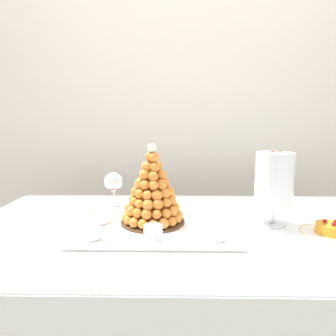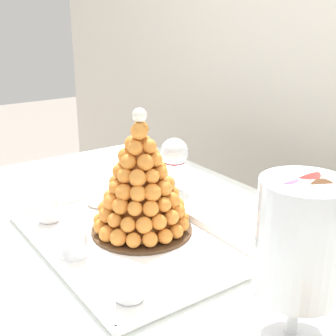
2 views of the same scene
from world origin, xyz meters
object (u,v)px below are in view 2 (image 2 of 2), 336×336
dessert_cup_left (49,210)px  dessert_cup_mid_left (73,245)px  dessert_cup_centre (129,285)px  wine_glass (174,154)px  macaron_goblet (300,241)px  serving_tray (127,240)px  creme_brulee_ramekin (104,198)px  croquembouche (141,185)px

dessert_cup_left → dessert_cup_mid_left: same height
dessert_cup_centre → dessert_cup_left: bearing=179.7°
dessert_cup_left → wine_glass: (-0.01, 0.39, 0.08)m
dessert_cup_centre → wine_glass: 0.57m
dessert_cup_left → macaron_goblet: 0.67m
serving_tray → creme_brulee_ramekin: size_ratio=6.36×
serving_tray → wine_glass: bearing=126.1°
dessert_cup_left → macaron_goblet: size_ratio=0.19×
croquembouche → dessert_cup_mid_left: (0.01, -0.18, -0.09)m
serving_tray → dessert_cup_centre: (0.20, -0.11, 0.03)m
creme_brulee_ramekin → wine_glass: wine_glass is taller
dessert_cup_mid_left → croquembouche: bearing=94.6°
creme_brulee_ramekin → macaron_goblet: (0.65, 0.00, 0.15)m
macaron_goblet → wine_glass: bearing=160.7°
croquembouche → creme_brulee_ramekin: size_ratio=3.37×
croquembouche → dessert_cup_left: size_ratio=5.42×
dessert_cup_mid_left → creme_brulee_ramekin: 0.29m
dessert_cup_left → wine_glass: bearing=91.0°
serving_tray → creme_brulee_ramekin: bearing=165.9°
dessert_cup_centre → macaron_goblet: size_ratio=0.21×
wine_glass → macaron_goblet: bearing=-19.3°
macaron_goblet → dessert_cup_mid_left: bearing=-156.4°
croquembouche → dessert_cup_centre: (0.21, -0.16, -0.09)m
serving_tray → dessert_cup_centre: dessert_cup_centre is taller
dessert_cup_mid_left → dessert_cup_centre: size_ratio=1.03×
macaron_goblet → dessert_cup_centre: bearing=-144.1°
wine_glass → croquembouche: bearing=-50.5°
creme_brulee_ramekin → croquembouche: bearing=-1.3°
dessert_cup_centre → macaron_goblet: 0.32m
dessert_cup_centre → creme_brulee_ramekin: 0.45m
dessert_cup_mid_left → wine_glass: 0.47m
serving_tray → dessert_cup_left: dessert_cup_left is taller
dessert_cup_left → dessert_cup_centre: (0.40, -0.00, 0.00)m
dessert_cup_centre → wine_glass: bearing=136.0°
dessert_cup_left → creme_brulee_ramekin: dessert_cup_left is taller
croquembouche → macaron_goblet: bearing=1.1°
croquembouche → dessert_cup_mid_left: bearing=-85.4°
dessert_cup_left → dessert_cup_centre: size_ratio=0.94×
serving_tray → dessert_cup_left: (-0.20, -0.11, 0.03)m
macaron_goblet → wine_glass: (-0.64, 0.22, -0.06)m
creme_brulee_ramekin → wine_glass: bearing=86.8°
dessert_cup_left → creme_brulee_ramekin: bearing=96.8°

